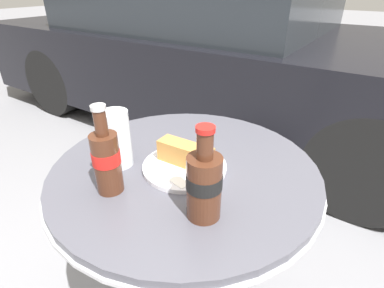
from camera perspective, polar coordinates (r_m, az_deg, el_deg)
name	(u,v)px	position (r m, az deg, el deg)	size (l,w,h in m)	color
bistro_table	(185,206)	(0.89, -1.29, -11.78)	(0.72, 0.72, 0.75)	#B7B7BC
cola_bottle_left	(204,183)	(0.60, 2.32, -7.51)	(0.07, 0.07, 0.21)	#4C2819
cola_bottle_right	(106,159)	(0.70, -15.98, -2.83)	(0.06, 0.06, 0.21)	#4C2819
drinking_glass	(117,141)	(0.80, -14.07, 0.51)	(0.07, 0.07, 0.15)	silver
lunch_plate_near	(185,162)	(0.78, -1.36, -3.36)	(0.22, 0.22, 0.07)	white
parked_car	(214,53)	(2.84, 4.26, 16.95)	(4.37, 1.81, 1.26)	black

